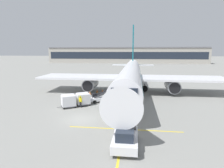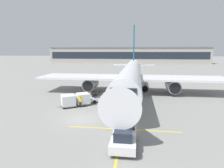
{
  "view_description": "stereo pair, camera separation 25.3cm",
  "coord_description": "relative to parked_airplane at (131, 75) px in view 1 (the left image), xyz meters",
  "views": [
    {
      "loc": [
        6.46,
        -21.67,
        8.15
      ],
      "look_at": [
        2.57,
        9.18,
        2.8
      ],
      "focal_mm": 30.77,
      "sensor_mm": 36.0,
      "label": 1
    },
    {
      "loc": [
        6.71,
        -21.64,
        8.15
      ],
      "look_at": [
        2.57,
        9.18,
        2.8
      ],
      "focal_mm": 30.77,
      "sensor_mm": 36.0,
      "label": 2
    }
  ],
  "objects": [
    {
      "name": "ground_plane",
      "position": [
        -5.4,
        -16.03,
        -3.48
      ],
      "size": [
        600.0,
        600.0,
        0.0
      ],
      "primitive_type": "plane",
      "color": "gray"
    },
    {
      "name": "parked_airplane",
      "position": [
        0.0,
        0.0,
        0.0
      ],
      "size": [
        36.16,
        46.36,
        15.25
      ],
      "color": "white",
      "rests_on": "ground"
    },
    {
      "name": "belt_loader",
      "position": [
        -4.4,
        -7.73,
        -2.68
      ],
      "size": [
        5.37,
        3.8,
        2.59
      ],
      "color": "silver",
      "rests_on": "ground"
    },
    {
      "name": "baggage_cart_lead",
      "position": [
        -6.85,
        -10.17,
        -2.48
      ],
      "size": [
        2.74,
        2.41,
        1.91
      ],
      "color": "#515156",
      "rests_on": "ground"
    },
    {
      "name": "baggage_cart_second",
      "position": [
        -8.66,
        -11.55,
        -2.48
      ],
      "size": [
        2.74,
        2.41,
        1.91
      ],
      "color": "#515156",
      "rests_on": "ground"
    },
    {
      "name": "pushback_tug",
      "position": [
        0.26,
        -22.31,
        -2.66
      ],
      "size": [
        2.13,
        4.4,
        1.83
      ],
      "color": "silver",
      "rests_on": "ground"
    },
    {
      "name": "ground_crew_by_loader",
      "position": [
        -6.91,
        -11.37,
        -2.49
      ],
      "size": [
        0.5,
        0.41,
        1.74
      ],
      "color": "black",
      "rests_on": "ground"
    },
    {
      "name": "ground_crew_by_carts",
      "position": [
        -7.88,
        -11.2,
        -2.49
      ],
      "size": [
        0.49,
        0.41,
        1.74
      ],
      "color": "#333847",
      "rests_on": "ground"
    },
    {
      "name": "safety_cone_engine_keepout",
      "position": [
        -6.56,
        -1.02,
        -3.17
      ],
      "size": [
        0.57,
        0.57,
        0.65
      ],
      "color": "black",
      "rests_on": "ground"
    },
    {
      "name": "safety_cone_wingtip",
      "position": [
        -7.49,
        -3.23,
        -3.15
      ],
      "size": [
        0.6,
        0.6,
        0.69
      ],
      "color": "black",
      "rests_on": "ground"
    },
    {
      "name": "safety_cone_nose_mark",
      "position": [
        -5.5,
        -0.82,
        -3.19
      ],
      "size": [
        0.53,
        0.53,
        0.61
      ],
      "color": "black",
      "rests_on": "ground"
    },
    {
      "name": "apron_guidance_line_lead_in",
      "position": [
        -0.14,
        -0.87,
        -3.48
      ],
      "size": [
        0.2,
        110.0,
        0.01
      ],
      "color": "yellow",
      "rests_on": "ground"
    },
    {
      "name": "apron_guidance_line_stop_bar",
      "position": [
        -0.0,
        -18.55,
        -3.48
      ],
      "size": [
        12.0,
        0.2,
        0.01
      ],
      "color": "yellow",
      "rests_on": "ground"
    },
    {
      "name": "terminal_building",
      "position": [
        -5.86,
        97.44,
        1.86
      ],
      "size": [
        106.96,
        15.27,
        10.79
      ],
      "color": "#A8A399",
      "rests_on": "ground"
    }
  ]
}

